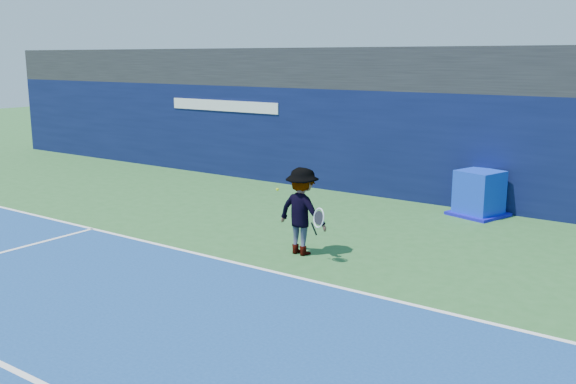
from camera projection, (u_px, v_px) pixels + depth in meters
name	position (u px, v px, depth m)	size (l,w,h in m)	color
ground	(142.00, 322.00, 9.70)	(80.00, 80.00, 0.00)	#2A5F2B
baseline	(263.00, 269.00, 12.09)	(24.00, 0.10, 0.01)	white
service_line	(21.00, 374.00, 8.10)	(24.00, 0.10, 0.01)	white
stadium_band	(445.00, 69.00, 18.12)	(36.00, 3.00, 1.20)	black
back_wall_assembly	(427.00, 146.00, 17.76)	(36.00, 1.03, 3.00)	#0A1138
equipment_cart	(479.00, 195.00, 16.13)	(1.48, 1.48, 1.15)	#0D2FC3
tennis_player	(302.00, 211.00, 12.89)	(1.36, 0.78, 1.78)	silver
tennis_ball	(277.00, 189.00, 13.43)	(0.06, 0.06, 0.06)	#B4D517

